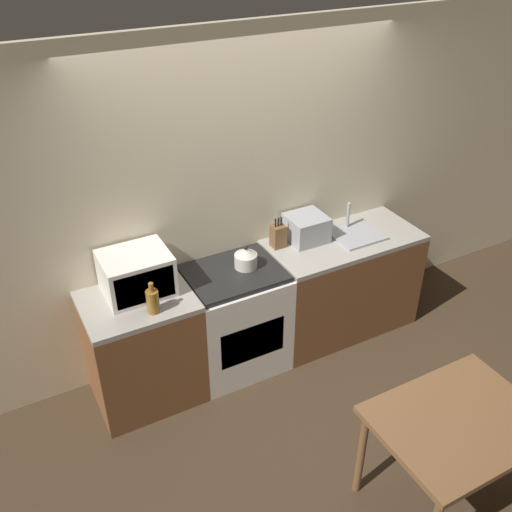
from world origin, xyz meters
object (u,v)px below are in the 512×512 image
at_px(kettle, 246,258).
at_px(microwave, 136,273).
at_px(stove_range, 235,319).
at_px(bottle, 153,301).
at_px(toaster_oven, 306,228).
at_px(dining_table, 457,430).

relative_size(kettle, microwave, 0.39).
xyz_separation_m(stove_range, bottle, (-0.69, -0.18, 0.54)).
bearing_deg(toaster_oven, kettle, -168.37).
distance_m(kettle, bottle, 0.83).
bearing_deg(toaster_oven, microwave, -178.03).
height_order(microwave, toaster_oven, microwave).
xyz_separation_m(stove_range, toaster_oven, (0.73, 0.14, 0.56)).
bearing_deg(toaster_oven, stove_range, -169.06).
bearing_deg(dining_table, kettle, 104.67).
xyz_separation_m(stove_range, kettle, (0.11, 0.01, 0.53)).
height_order(microwave, bottle, microwave).
relative_size(kettle, bottle, 0.78).
distance_m(microwave, bottle, 0.28).
bearing_deg(stove_range, kettle, 6.97).
xyz_separation_m(microwave, bottle, (0.02, -0.27, -0.06)).
relative_size(stove_range, microwave, 1.91).
height_order(stove_range, bottle, bottle).
distance_m(stove_range, microwave, 0.94).
bearing_deg(bottle, microwave, 93.24).
bearing_deg(stove_range, toaster_oven, 10.94).
relative_size(microwave, dining_table, 0.49).
bearing_deg(stove_range, microwave, 172.67).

